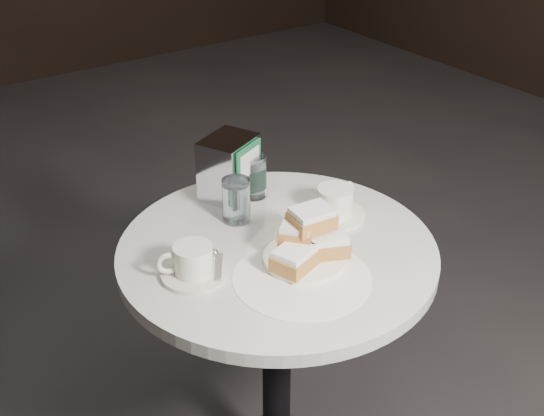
% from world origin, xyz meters
% --- Properties ---
extents(cafe_table, '(0.70, 0.70, 0.74)m').
position_xyz_m(cafe_table, '(0.00, 0.00, 0.55)').
color(cafe_table, black).
rests_on(cafe_table, ground).
extents(sugar_spill, '(0.34, 0.34, 0.00)m').
position_xyz_m(sugar_spill, '(-0.03, -0.13, 0.75)').
color(sugar_spill, white).
rests_on(sugar_spill, cafe_table).
extents(beignet_plate, '(0.20, 0.18, 0.11)m').
position_xyz_m(beignet_plate, '(0.02, -0.08, 0.79)').
color(beignet_plate, white).
rests_on(beignet_plate, cafe_table).
extents(coffee_cup_left, '(0.17, 0.17, 0.07)m').
position_xyz_m(coffee_cup_left, '(-0.21, 0.01, 0.78)').
color(coffee_cup_left, silver).
rests_on(coffee_cup_left, cafe_table).
extents(coffee_cup_right, '(0.18, 0.18, 0.08)m').
position_xyz_m(coffee_cup_right, '(0.18, 0.02, 0.78)').
color(coffee_cup_right, white).
rests_on(coffee_cup_right, cafe_table).
extents(water_glass_left, '(0.07, 0.07, 0.11)m').
position_xyz_m(water_glass_left, '(-0.01, 0.14, 0.80)').
color(water_glass_left, white).
rests_on(water_glass_left, cafe_table).
extents(water_glass_right, '(0.07, 0.07, 0.11)m').
position_xyz_m(water_glass_right, '(0.08, 0.22, 0.80)').
color(water_glass_right, white).
rests_on(water_glass_right, cafe_table).
extents(napkin_dispenser, '(0.16, 0.15, 0.15)m').
position_xyz_m(napkin_dispenser, '(0.04, 0.25, 0.82)').
color(napkin_dispenser, silver).
rests_on(napkin_dispenser, cafe_table).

